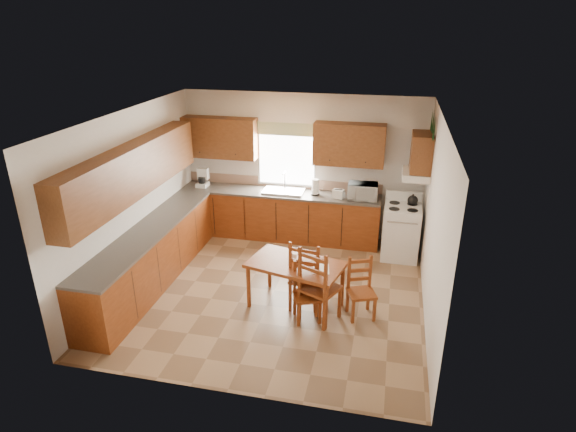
% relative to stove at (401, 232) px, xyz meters
% --- Properties ---
extents(floor, '(4.50, 4.50, 0.00)m').
position_rel_stove_xyz_m(floor, '(-1.88, -1.61, -0.46)').
color(floor, '#8B6A4B').
rests_on(floor, ground).
extents(ceiling, '(4.50, 4.50, 0.00)m').
position_rel_stove_xyz_m(ceiling, '(-1.88, -1.61, 2.24)').
color(ceiling, olive).
rests_on(ceiling, floor).
extents(wall_left, '(4.50, 4.50, 0.00)m').
position_rel_stove_xyz_m(wall_left, '(-4.13, -1.61, 0.89)').
color(wall_left, silver).
rests_on(wall_left, floor).
extents(wall_right, '(4.50, 4.50, 0.00)m').
position_rel_stove_xyz_m(wall_right, '(0.37, -1.61, 0.89)').
color(wall_right, silver).
rests_on(wall_right, floor).
extents(wall_back, '(4.50, 4.50, 0.00)m').
position_rel_stove_xyz_m(wall_back, '(-1.88, 0.64, 0.89)').
color(wall_back, silver).
rests_on(wall_back, floor).
extents(wall_front, '(4.50, 4.50, 0.00)m').
position_rel_stove_xyz_m(wall_front, '(-1.88, -3.86, 0.89)').
color(wall_front, silver).
rests_on(wall_front, floor).
extents(lower_cab_back, '(3.75, 0.60, 0.88)m').
position_rel_stove_xyz_m(lower_cab_back, '(-2.25, 0.34, -0.02)').
color(lower_cab_back, brown).
rests_on(lower_cab_back, floor).
extents(lower_cab_left, '(0.60, 3.60, 0.88)m').
position_rel_stove_xyz_m(lower_cab_left, '(-3.83, -1.76, -0.02)').
color(lower_cab_left, brown).
rests_on(lower_cab_left, floor).
extents(counter_back, '(3.75, 0.63, 0.04)m').
position_rel_stove_xyz_m(counter_back, '(-2.25, 0.34, 0.44)').
color(counter_back, '#4C453F').
rests_on(counter_back, lower_cab_back).
extents(counter_left, '(0.63, 3.60, 0.04)m').
position_rel_stove_xyz_m(counter_left, '(-3.83, -1.76, 0.44)').
color(counter_left, '#4C453F').
rests_on(counter_left, lower_cab_left).
extents(backsplash, '(3.75, 0.01, 0.18)m').
position_rel_stove_xyz_m(backsplash, '(-2.25, 0.63, 0.55)').
color(backsplash, '#93705C').
rests_on(backsplash, counter_back).
extents(upper_cab_back_left, '(1.41, 0.33, 0.75)m').
position_rel_stove_xyz_m(upper_cab_back_left, '(-3.43, 0.48, 1.39)').
color(upper_cab_back_left, brown).
rests_on(upper_cab_back_left, wall_back).
extents(upper_cab_back_right, '(1.25, 0.33, 0.75)m').
position_rel_stove_xyz_m(upper_cab_back_right, '(-1.02, 0.48, 1.39)').
color(upper_cab_back_right, brown).
rests_on(upper_cab_back_right, wall_back).
extents(upper_cab_left, '(0.33, 3.60, 0.75)m').
position_rel_stove_xyz_m(upper_cab_left, '(-3.96, -1.76, 1.39)').
color(upper_cab_left, brown).
rests_on(upper_cab_left, wall_left).
extents(upper_cab_stove, '(0.33, 0.62, 0.62)m').
position_rel_stove_xyz_m(upper_cab_stove, '(0.20, 0.04, 1.44)').
color(upper_cab_stove, brown).
rests_on(upper_cab_stove, wall_right).
extents(range_hood, '(0.44, 0.62, 0.12)m').
position_rel_stove_xyz_m(range_hood, '(0.15, 0.04, 1.06)').
color(range_hood, silver).
rests_on(range_hood, wall_right).
extents(window_frame, '(1.13, 0.02, 1.18)m').
position_rel_stove_xyz_m(window_frame, '(-2.18, 0.61, 1.09)').
color(window_frame, silver).
rests_on(window_frame, wall_back).
extents(window_pane, '(1.05, 0.01, 1.10)m').
position_rel_stove_xyz_m(window_pane, '(-2.18, 0.61, 1.09)').
color(window_pane, white).
rests_on(window_pane, wall_back).
extents(window_valance, '(1.19, 0.01, 0.24)m').
position_rel_stove_xyz_m(window_valance, '(-2.18, 0.58, 1.59)').
color(window_valance, '#53783F').
rests_on(window_valance, wall_back).
extents(sink_basin, '(0.75, 0.45, 0.04)m').
position_rel_stove_xyz_m(sink_basin, '(-2.18, 0.34, 0.48)').
color(sink_basin, silver).
rests_on(sink_basin, counter_back).
extents(pine_decal_a, '(0.22, 0.22, 0.36)m').
position_rel_stove_xyz_m(pine_decal_a, '(0.33, -0.28, 1.92)').
color(pine_decal_a, black).
rests_on(pine_decal_a, wall_right).
extents(pine_decal_b, '(0.22, 0.22, 0.36)m').
position_rel_stove_xyz_m(pine_decal_b, '(0.33, 0.04, 1.96)').
color(pine_decal_b, black).
rests_on(pine_decal_b, wall_right).
extents(pine_decal_c, '(0.22, 0.22, 0.36)m').
position_rel_stove_xyz_m(pine_decal_c, '(0.33, 0.36, 1.92)').
color(pine_decal_c, black).
rests_on(pine_decal_c, wall_right).
extents(stove, '(0.63, 0.65, 0.93)m').
position_rel_stove_xyz_m(stove, '(0.00, 0.00, 0.00)').
color(stove, silver).
rests_on(stove, floor).
extents(coffeemaker, '(0.29, 0.32, 0.37)m').
position_rel_stove_xyz_m(coffeemaker, '(-3.77, 0.32, 0.64)').
color(coffeemaker, silver).
rests_on(coffeemaker, counter_back).
extents(paper_towel, '(0.15, 0.15, 0.29)m').
position_rel_stove_xyz_m(paper_towel, '(-1.58, 0.34, 0.60)').
color(paper_towel, white).
rests_on(paper_towel, counter_back).
extents(toaster, '(0.22, 0.17, 0.16)m').
position_rel_stove_xyz_m(toaster, '(-1.15, 0.25, 0.54)').
color(toaster, silver).
rests_on(toaster, counter_back).
extents(microwave, '(0.50, 0.37, 0.29)m').
position_rel_stove_xyz_m(microwave, '(-0.72, 0.30, 0.60)').
color(microwave, silver).
rests_on(microwave, counter_back).
extents(dining_table, '(1.47, 1.05, 0.71)m').
position_rel_stove_xyz_m(dining_table, '(-1.48, -1.95, -0.11)').
color(dining_table, brown).
rests_on(dining_table, floor).
extents(chair_near_left, '(0.52, 0.50, 1.10)m').
position_rel_stove_xyz_m(chair_near_left, '(-1.30, -1.94, 0.08)').
color(chair_near_left, brown).
rests_on(chair_near_left, floor).
extents(chair_near_right, '(0.62, 0.61, 1.13)m').
position_rel_stove_xyz_m(chair_near_right, '(-1.08, -2.19, 0.10)').
color(chair_near_right, brown).
rests_on(chair_near_right, floor).
extents(chair_far_left, '(0.46, 0.45, 0.85)m').
position_rel_stove_xyz_m(chair_far_left, '(-1.25, -2.24, -0.04)').
color(chair_far_left, brown).
rests_on(chair_far_left, floor).
extents(chair_far_right, '(0.47, 0.46, 0.87)m').
position_rel_stove_xyz_m(chair_far_right, '(-0.52, -2.01, -0.03)').
color(chair_far_right, brown).
rests_on(chair_far_right, floor).
extents(table_paper, '(0.27, 0.33, 0.00)m').
position_rel_stove_xyz_m(table_paper, '(-1.10, -2.04, 0.25)').
color(table_paper, white).
rests_on(table_paper, dining_table).
extents(table_card, '(0.09, 0.04, 0.12)m').
position_rel_stove_xyz_m(table_card, '(-1.52, -1.90, 0.31)').
color(table_card, white).
rests_on(table_card, dining_table).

